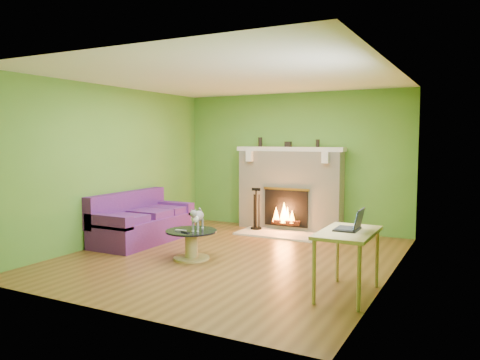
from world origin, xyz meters
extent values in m
plane|color=brown|center=(0.00, 0.00, 0.00)|extent=(5.00, 5.00, 0.00)
plane|color=white|center=(0.00, 0.00, 2.60)|extent=(5.00, 5.00, 0.00)
plane|color=#50872C|center=(0.00, 2.50, 1.30)|extent=(5.00, 0.00, 5.00)
plane|color=#50872C|center=(0.00, -2.50, 1.30)|extent=(5.00, 0.00, 5.00)
plane|color=#50872C|center=(-2.25, 0.00, 1.30)|extent=(0.00, 5.00, 5.00)
plane|color=#50872C|center=(2.25, 0.00, 1.30)|extent=(0.00, 5.00, 5.00)
plane|color=silver|center=(2.24, -0.90, 1.55)|extent=(0.00, 1.20, 1.20)
plane|color=white|center=(2.23, -0.90, 1.55)|extent=(0.00, 1.06, 1.06)
cube|color=beige|center=(0.00, 2.33, 0.75)|extent=(2.00, 0.35, 1.50)
cube|color=black|center=(0.00, 2.13, 0.44)|extent=(0.85, 0.03, 0.68)
cube|color=gold|center=(0.00, 2.13, 0.80)|extent=(0.91, 0.02, 0.04)
cylinder|color=black|center=(0.00, 2.10, 0.16)|extent=(0.55, 0.07, 0.07)
cube|color=silver|center=(0.00, 2.30, 1.54)|extent=(2.10, 0.28, 0.08)
cube|color=silver|center=(-0.75, 2.11, 1.40)|extent=(0.12, 0.10, 0.20)
cube|color=silver|center=(0.75, 2.11, 1.40)|extent=(0.12, 0.10, 0.20)
cube|color=beige|center=(0.00, 1.80, 0.01)|extent=(1.50, 0.75, 0.03)
cube|color=silver|center=(0.00, 2.30, 1.54)|extent=(2.10, 0.28, 0.08)
cube|color=#491A66|center=(-1.80, 0.21, 0.21)|extent=(0.83, 1.85, 0.42)
cube|color=#491A66|center=(-2.16, 0.21, 0.57)|extent=(0.19, 1.85, 0.52)
cube|color=#491A66|center=(-1.80, -0.62, 0.47)|extent=(0.83, 0.19, 0.21)
cube|color=#491A66|center=(-1.80, 1.04, 0.47)|extent=(0.83, 0.19, 0.21)
cube|color=#491A66|center=(-1.75, -0.31, 0.47)|extent=(0.66, 0.49, 0.11)
cube|color=#491A66|center=(-1.75, 0.31, 0.47)|extent=(0.66, 0.49, 0.11)
cube|color=#491A66|center=(-1.75, 0.83, 0.47)|extent=(0.66, 0.49, 0.11)
cylinder|color=tan|center=(-0.45, -0.38, 0.01)|extent=(0.52, 0.52, 0.03)
cylinder|color=tan|center=(-0.45, -0.38, 0.21)|extent=(0.19, 0.19, 0.36)
cylinder|color=black|center=(-0.45, -0.38, 0.41)|extent=(0.74, 0.74, 0.02)
cube|color=tan|center=(1.95, -0.90, 0.70)|extent=(0.57, 0.98, 0.04)
cylinder|color=tan|center=(1.72, -1.34, 0.34)|extent=(0.04, 0.04, 0.68)
cylinder|color=tan|center=(2.18, -1.34, 0.34)|extent=(0.04, 0.04, 0.68)
cylinder|color=tan|center=(1.72, -0.46, 0.34)|extent=(0.04, 0.04, 0.68)
cylinder|color=tan|center=(2.18, -0.46, 0.34)|extent=(0.04, 0.04, 0.68)
cube|color=#959597|center=(-0.55, -0.50, 0.43)|extent=(0.17, 0.05, 0.02)
cube|color=black|center=(-0.43, -0.56, 0.43)|extent=(0.16, 0.10, 0.02)
cylinder|color=black|center=(-0.63, 2.33, 1.67)|extent=(0.08, 0.08, 0.18)
cylinder|color=black|center=(0.53, 2.33, 1.65)|extent=(0.07, 0.07, 0.14)
cube|color=black|center=(-0.05, 2.33, 1.63)|extent=(0.12, 0.08, 0.10)
camera|label=1|loc=(3.24, -5.93, 1.72)|focal=35.00mm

